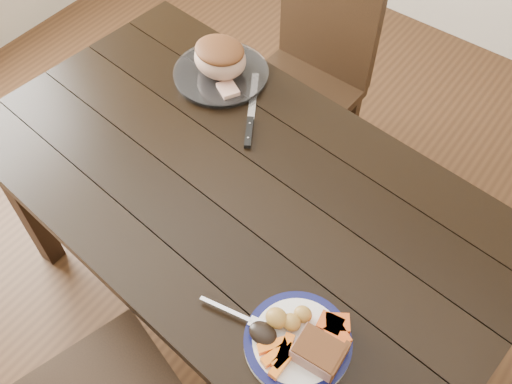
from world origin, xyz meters
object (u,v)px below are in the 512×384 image
Objects in this scene: fork at (238,315)px; carving_knife at (250,123)px; pork_slice at (318,352)px; dinner_plate at (298,342)px; dining_table at (239,203)px; roast_joint at (220,59)px; serving_platter at (221,75)px; chair_far at (308,72)px.

carving_knife is at bearing 113.77° from fork.
pork_slice is 0.37× the size of carving_knife.
pork_slice reaches higher than dinner_plate.
roast_joint reaches higher than dining_table.
roast_joint reaches higher than carving_knife.
dinner_plate is at bearing -39.58° from serving_platter.
dining_table is 9.42× the size of fork.
dining_table is 0.50m from dinner_plate.
fork is at bearing 2.35° from carving_knife.
serving_platter is at bearing 140.42° from dinner_plate.
fork is 1.00× the size of roast_joint.
roast_joint is at bearing 0.00° from serving_platter.
carving_knife is (0.21, -0.11, -0.00)m from serving_platter.
roast_joint is at bearing 140.42° from dinner_plate.
carving_knife is at bearing -28.52° from roast_joint.
roast_joint reaches higher than serving_platter.
chair_far reaches higher than roast_joint.
roast_joint is at bearing 142.28° from pork_slice.
roast_joint is (-0.58, 0.64, 0.05)m from fork.
dining_table is 5.97× the size of carving_knife.
dinner_plate is at bearing -35.02° from dining_table.
dining_table is at bearing -3.61° from carving_knife.
pork_slice is at bearing -32.01° from dining_table.
pork_slice is 0.99m from roast_joint.
chair_far is 1.27m from pork_slice.
roast_joint is (-0.32, 0.32, 0.17)m from dining_table.
dinner_plate is 1.43× the size of roast_joint.
chair_far reaches higher than carving_knife.
fork is at bearing -47.71° from serving_platter.
dinner_plate is 0.83× the size of serving_platter.
dining_table is at bearing 109.22° from chair_far.
serving_platter is (-0.08, -0.42, 0.23)m from chair_far.
roast_joint is 0.63× the size of carving_knife.
fork is at bearing -171.44° from pork_slice.
dinner_plate is 0.07m from pork_slice.
chair_far reaches higher than fork.
pork_slice is at bearing 125.45° from chair_far.
chair_far is (-0.24, 0.74, -0.13)m from dining_table.
roast_joint is at bearing 135.48° from dining_table.
pork_slice is 0.21m from fork.
roast_joint reaches higher than fork.
serving_platter is (-0.73, 0.60, 0.00)m from dinner_plate.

